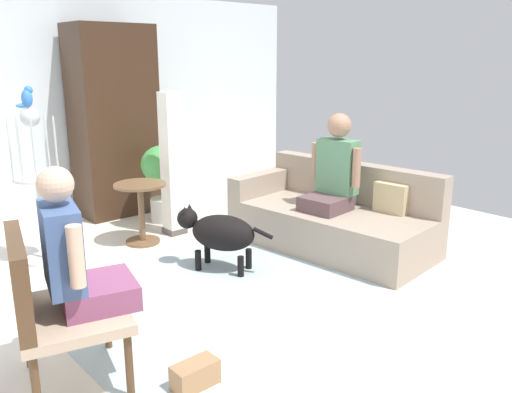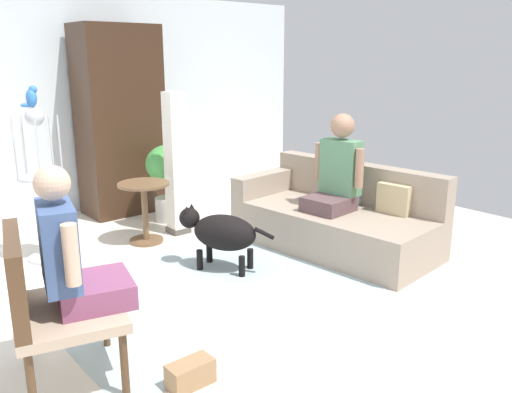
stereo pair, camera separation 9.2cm
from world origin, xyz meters
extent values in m
plane|color=beige|center=(0.00, 0.00, 0.00)|extent=(7.59, 7.59, 0.00)
cube|color=silver|center=(0.00, 2.94, 1.27)|extent=(6.92, 0.12, 2.55)
cube|color=#9EB2B7|center=(0.18, 0.01, 0.00)|extent=(2.83, 1.84, 0.01)
cube|color=gray|center=(1.49, 0.03, 0.20)|extent=(1.12, 2.03, 0.40)
cube|color=gray|center=(1.87, 0.07, 0.60)|extent=(0.37, 1.95, 0.39)
cube|color=gray|center=(1.41, 0.91, 0.51)|extent=(0.95, 0.27, 0.23)
cube|color=#C6B284|center=(1.79, -0.43, 0.54)|extent=(0.13, 0.33, 0.28)
cube|color=#9EB2B7|center=(1.74, 0.10, 0.54)|extent=(0.13, 0.32, 0.28)
cylinder|color=#4C331E|center=(-1.00, -0.24, 0.20)|extent=(0.04, 0.04, 0.40)
cylinder|color=#4C331E|center=(-1.15, -0.81, 0.20)|extent=(0.04, 0.04, 0.40)
cylinder|color=#4C331E|center=(-1.46, -0.12, 0.20)|extent=(0.04, 0.04, 0.40)
cylinder|color=#4C331E|center=(-1.61, -0.69, 0.20)|extent=(0.04, 0.04, 0.40)
cube|color=tan|center=(-1.30, -0.47, 0.43)|extent=(0.73, 0.81, 0.06)
cube|color=#4C331E|center=(-1.54, -0.40, 0.69)|extent=(0.25, 0.68, 0.46)
cube|color=brown|center=(1.39, 0.02, 0.47)|extent=(0.45, 0.43, 0.14)
cube|color=#598C66|center=(1.56, 0.04, 0.80)|extent=(0.22, 0.40, 0.52)
sphere|color=#A57A60|center=(1.56, 0.04, 1.20)|extent=(0.23, 0.23, 0.23)
cylinder|color=#A57A60|center=(1.55, -0.20, 0.83)|extent=(0.08, 0.08, 0.37)
cylinder|color=#A57A60|center=(1.50, 0.26, 0.83)|extent=(0.08, 0.08, 0.37)
cube|color=#854367|center=(-1.16, -0.51, 0.53)|extent=(0.49, 0.49, 0.14)
cube|color=#3F598C|center=(-1.32, -0.46, 0.83)|extent=(0.28, 0.44, 0.47)
sphere|color=#DDB293|center=(-1.32, -0.46, 1.18)|extent=(0.19, 0.19, 0.19)
cylinder|color=#DDB293|center=(-1.22, -0.24, 0.85)|extent=(0.08, 0.08, 0.33)
cylinder|color=#DDB293|center=(-1.35, -0.71, 0.85)|extent=(0.08, 0.08, 0.33)
cylinder|color=brown|center=(0.17, 1.37, 0.60)|extent=(0.51, 0.51, 0.02)
cylinder|color=brown|center=(0.17, 1.37, 0.30)|extent=(0.06, 0.06, 0.59)
cylinder|color=brown|center=(0.17, 1.37, 0.01)|extent=(0.34, 0.34, 0.03)
ellipsoid|color=black|center=(0.36, 0.29, 0.34)|extent=(0.55, 0.66, 0.32)
sphere|color=black|center=(0.19, 0.59, 0.44)|extent=(0.18, 0.18, 0.18)
cone|color=black|center=(0.15, 0.57, 0.53)|extent=(0.06, 0.06, 0.06)
cone|color=black|center=(0.23, 0.61, 0.53)|extent=(0.06, 0.06, 0.06)
cylinder|color=black|center=(0.53, -0.04, 0.38)|extent=(0.12, 0.18, 0.10)
cylinder|color=black|center=(0.18, 0.42, 0.09)|extent=(0.06, 0.06, 0.18)
cylinder|color=black|center=(0.34, 0.51, 0.09)|extent=(0.06, 0.06, 0.18)
cylinder|color=black|center=(0.37, 0.06, 0.09)|extent=(0.06, 0.06, 0.18)
cylinder|color=black|center=(0.53, 0.15, 0.09)|extent=(0.06, 0.06, 0.18)
cylinder|color=silver|center=(-0.75, 1.54, 0.01)|extent=(0.36, 0.36, 0.03)
cylinder|color=silver|center=(-0.75, 1.54, 0.39)|extent=(0.04, 0.04, 0.77)
cylinder|color=silver|center=(-0.75, 1.54, 0.78)|extent=(0.41, 0.41, 0.02)
cylinder|color=silver|center=(-0.55, 1.54, 1.05)|extent=(0.01, 0.01, 0.53)
cylinder|color=silver|center=(-0.59, 1.65, 1.05)|extent=(0.01, 0.01, 0.53)
cylinder|color=silver|center=(-0.69, 1.72, 1.05)|extent=(0.01, 0.01, 0.53)
cylinder|color=silver|center=(-0.81, 1.72, 1.05)|extent=(0.01, 0.01, 0.53)
cylinder|color=silver|center=(-0.90, 1.65, 1.05)|extent=(0.01, 0.01, 0.53)
cylinder|color=silver|center=(-0.94, 1.54, 1.05)|extent=(0.01, 0.01, 0.53)
cylinder|color=silver|center=(-0.90, 1.42, 1.05)|extent=(0.01, 0.01, 0.53)
cylinder|color=silver|center=(-0.81, 1.35, 1.05)|extent=(0.01, 0.01, 0.53)
cylinder|color=silver|center=(-0.69, 1.35, 1.05)|extent=(0.01, 0.01, 0.53)
cylinder|color=silver|center=(-0.59, 1.42, 1.05)|extent=(0.01, 0.01, 0.53)
sphere|color=silver|center=(-0.75, 1.54, 1.32)|extent=(0.16, 0.16, 0.16)
ellipsoid|color=blue|center=(-0.75, 1.54, 1.48)|extent=(0.09, 0.10, 0.16)
sphere|color=blue|center=(-0.73, 1.54, 1.55)|extent=(0.07, 0.07, 0.07)
cone|color=#D8BF4C|center=(-0.70, 1.54, 1.55)|extent=(0.03, 0.02, 0.02)
ellipsoid|color=blue|center=(-0.79, 1.54, 1.42)|extent=(0.12, 0.03, 0.04)
cylinder|color=beige|center=(0.73, 1.85, 0.13)|extent=(0.31, 0.31, 0.27)
cylinder|color=brown|center=(0.73, 1.85, 0.37)|extent=(0.03, 0.03, 0.20)
ellipsoid|color=#449845|center=(0.73, 1.85, 0.66)|extent=(0.47, 0.47, 0.43)
cube|color=#4C4742|center=(0.58, 1.42, 0.03)|extent=(0.20, 0.20, 0.06)
cube|color=white|center=(0.58, 1.42, 0.77)|extent=(0.18, 0.18, 1.42)
cube|color=#382316|center=(0.53, 2.53, 1.09)|extent=(0.91, 0.56, 2.18)
cube|color=#99724C|center=(-0.82, -0.95, 0.07)|extent=(0.27, 0.14, 0.15)
camera|label=1|loc=(-2.32, -3.17, 1.83)|focal=37.18mm
camera|label=2|loc=(-2.25, -3.23, 1.83)|focal=37.18mm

